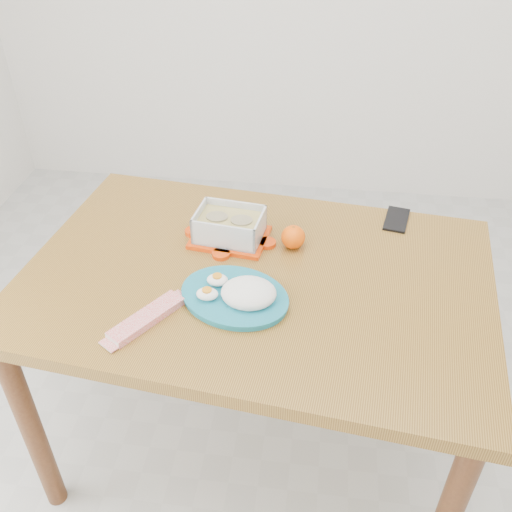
# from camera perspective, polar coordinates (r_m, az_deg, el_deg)

# --- Properties ---
(ground) EXTENTS (3.50, 3.50, 0.00)m
(ground) POSITION_cam_1_polar(r_m,az_deg,el_deg) (2.10, 3.63, -17.78)
(ground) COLOR #B7B7B2
(ground) RESTS_ON ground
(dining_table) EXTENTS (1.34, 0.97, 0.75)m
(dining_table) POSITION_cam_1_polar(r_m,az_deg,el_deg) (1.60, 0.00, -4.40)
(dining_table) COLOR olive
(dining_table) RESTS_ON ground
(food_container) EXTENTS (0.23, 0.19, 0.09)m
(food_container) POSITION_cam_1_polar(r_m,az_deg,el_deg) (1.64, -2.67, 2.97)
(food_container) COLOR #E33C06
(food_container) RESTS_ON dining_table
(orange_fruit) EXTENTS (0.07, 0.07, 0.07)m
(orange_fruit) POSITION_cam_1_polar(r_m,az_deg,el_deg) (1.62, 3.74, 1.91)
(orange_fruit) COLOR #FF5205
(orange_fruit) RESTS_ON dining_table
(rice_plate) EXTENTS (0.36, 0.36, 0.08)m
(rice_plate) POSITION_cam_1_polar(r_m,az_deg,el_deg) (1.44, -1.72, -3.76)
(rice_plate) COLOR #19748A
(rice_plate) RESTS_ON dining_table
(candy_bar) EXTENTS (0.16, 0.20, 0.02)m
(candy_bar) POSITION_cam_1_polar(r_m,az_deg,el_deg) (1.42, -10.89, -6.11)
(candy_bar) COLOR red
(candy_bar) RESTS_ON dining_table
(smartphone) EXTENTS (0.09, 0.14, 0.01)m
(smartphone) POSITION_cam_1_polar(r_m,az_deg,el_deg) (1.80, 13.88, 3.57)
(smartphone) COLOR black
(smartphone) RESTS_ON dining_table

